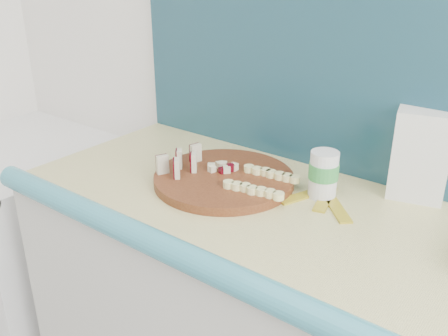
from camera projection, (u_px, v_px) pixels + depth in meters
porcelain_fixture at (37, 236)px, 2.05m from camera, size 0.70×0.72×0.84m
cutting_board at (224, 179)px, 1.33m from camera, size 0.42×0.42×0.02m
apple_wedges at (181, 161)px, 1.35m from camera, size 0.08×0.15×0.05m
apple_chunks at (217, 170)px, 1.33m from camera, size 0.06×0.06×0.02m
banana_slices at (262, 181)px, 1.27m from camera, size 0.18×0.16×0.02m
flour_bag at (421, 155)px, 1.22m from camera, size 0.15×0.12×0.23m
canister at (323, 174)px, 1.24m from camera, size 0.07×0.07×0.12m
banana_peel at (321, 201)px, 1.24m from camera, size 0.20×0.16×0.01m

